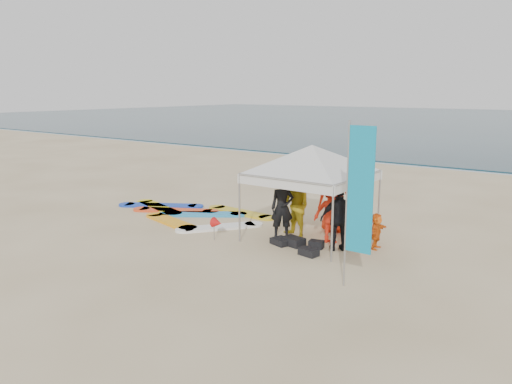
{
  "coord_description": "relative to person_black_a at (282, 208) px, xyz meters",
  "views": [
    {
      "loc": [
        7.76,
        -8.26,
        3.96
      ],
      "look_at": [
        -0.2,
        2.6,
        1.2
      ],
      "focal_mm": 35.0,
      "sensor_mm": 36.0,
      "label": 1
    }
  ],
  "objects": [
    {
      "name": "marker_pennant",
      "position": [
        -1.22,
        -1.28,
        -0.34
      ],
      "size": [
        0.28,
        0.28,
        0.64
      ],
      "color": "#A5A5A8",
      "rests_on": "ground"
    },
    {
      "name": "gear_pile",
      "position": [
        0.8,
        -0.52,
        -0.74
      ],
      "size": [
        1.58,
        0.96,
        0.22
      ],
      "color": "black",
      "rests_on": "ground"
    },
    {
      "name": "person_black_a",
      "position": [
        0.0,
        0.0,
        0.0
      ],
      "size": [
        0.73,
        0.7,
        1.68
      ],
      "primitive_type": "imported",
      "rotation": [
        0.0,
        0.0,
        0.68
      ],
      "color": "black",
      "rests_on": "ground"
    },
    {
      "name": "feather_flag",
      "position": [
        3.16,
        -2.1,
        1.16
      ],
      "size": [
        0.57,
        0.04,
        3.39
      ],
      "color": "#A5A5A8",
      "rests_on": "ground"
    },
    {
      "name": "person_orange_b",
      "position": [
        0.86,
        1.39,
        0.12
      ],
      "size": [
        1.12,
        1.01,
        1.92
      ],
      "primitive_type": "imported",
      "rotation": [
        0.0,
        0.0,
        3.68
      ],
      "color": "#FF3616",
      "rests_on": "ground"
    },
    {
      "name": "person_yellow",
      "position": [
        0.24,
        0.31,
        0.01
      ],
      "size": [
        0.97,
        0.84,
        1.7
      ],
      "primitive_type": "imported",
      "rotation": [
        0.0,
        0.0,
        -0.27
      ],
      "color": "gold",
      "rests_on": "ground"
    },
    {
      "name": "surfboard_spread",
      "position": [
        -3.86,
        0.37,
        -0.8
      ],
      "size": [
        5.47,
        3.11,
        0.07
      ],
      "color": "#163DBF",
      "rests_on": "ground"
    },
    {
      "name": "person_orange_a",
      "position": [
        1.29,
        0.4,
        -0.03
      ],
      "size": [
        1.07,
        0.65,
        1.62
      ],
      "primitive_type": "imported",
      "rotation": [
        0.0,
        0.0,
        3.19
      ],
      "color": "red",
      "rests_on": "ground"
    },
    {
      "name": "shoreline_foam",
      "position": [
        -0.58,
        15.47,
        -0.84
      ],
      "size": [
        160.0,
        1.2,
        0.01
      ],
      "primitive_type": "cube",
      "color": "silver",
      "rests_on": "ground"
    },
    {
      "name": "person_seated",
      "position": [
        2.46,
        0.6,
        -0.37
      ],
      "size": [
        0.35,
        0.88,
        0.93
      ],
      "primitive_type": "imported",
      "rotation": [
        0.0,
        0.0,
        1.66
      ],
      "color": "orange",
      "rests_on": "ground"
    },
    {
      "name": "ground",
      "position": [
        -0.58,
        -2.73,
        -0.84
      ],
      "size": [
        120.0,
        120.0,
        0.0
      ],
      "primitive_type": "plane",
      "color": "beige",
      "rests_on": "ground"
    },
    {
      "name": "person_black_b",
      "position": [
        1.75,
        -0.07,
        -0.02
      ],
      "size": [
        0.99,
        0.92,
        1.64
      ],
      "primitive_type": "imported",
      "rotation": [
        0.0,
        0.0,
        3.83
      ],
      "color": "black",
      "rests_on": "ground"
    },
    {
      "name": "canopy_tent",
      "position": [
        0.65,
        0.4,
        1.69
      ],
      "size": [
        3.86,
        3.86,
        2.91
      ],
      "color": "#A5A5A8",
      "rests_on": "ground"
    }
  ]
}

